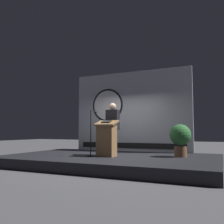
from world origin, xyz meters
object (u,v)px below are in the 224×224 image
podium (107,139)px  speaker_person (113,128)px  potted_plant (180,137)px  microphone_stand (91,140)px

podium → speaker_person: 0.58m
potted_plant → microphone_stand: bearing=-160.7°
podium → microphone_stand: size_ratio=0.77×
podium → potted_plant: 2.19m
speaker_person → microphone_stand: 0.81m
microphone_stand → potted_plant: microphone_stand is taller
potted_plant → speaker_person: bearing=-171.9°
speaker_person → potted_plant: 2.11m
podium → speaker_person: bearing=92.1°
microphone_stand → potted_plant: size_ratio=1.48×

